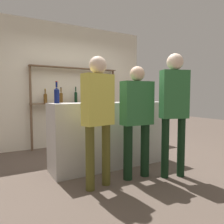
% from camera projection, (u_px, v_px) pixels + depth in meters
% --- Properties ---
extents(ground_plane, '(16.00, 16.00, 0.00)m').
position_uv_depth(ground_plane, '(112.00, 165.00, 3.69)').
color(ground_plane, brown).
extents(bar_counter, '(2.04, 0.53, 1.06)m').
position_uv_depth(bar_counter, '(112.00, 134.00, 3.65)').
color(bar_counter, '#B7B2AD').
rests_on(bar_counter, ground_plane).
extents(back_wall, '(3.64, 0.12, 2.80)m').
position_uv_depth(back_wall, '(73.00, 86.00, 5.20)').
color(back_wall, beige).
rests_on(back_wall, ground_plane).
extents(back_shelf, '(2.05, 0.18, 1.81)m').
position_uv_depth(back_shelf, '(76.00, 95.00, 5.06)').
color(back_shelf, brown).
rests_on(back_shelf, ground_plane).
extents(counter_bottle_0, '(0.08, 0.08, 0.39)m').
position_uv_depth(counter_bottle_0, '(148.00, 94.00, 4.10)').
color(counter_bottle_0, black).
rests_on(counter_bottle_0, bar_counter).
extents(counter_bottle_1, '(0.08, 0.08, 0.32)m').
position_uv_depth(counter_bottle_1, '(57.00, 95.00, 3.20)').
color(counter_bottle_1, '#0F1956').
rests_on(counter_bottle_1, bar_counter).
extents(counter_bottle_2, '(0.07, 0.07, 0.37)m').
position_uv_depth(counter_bottle_2, '(107.00, 94.00, 3.63)').
color(counter_bottle_2, brown).
rests_on(counter_bottle_2, bar_counter).
extents(counter_bottle_3, '(0.07, 0.07, 0.35)m').
position_uv_depth(counter_bottle_3, '(93.00, 94.00, 3.25)').
color(counter_bottle_3, '#0F1956').
rests_on(counter_bottle_3, bar_counter).
extents(wine_glass, '(0.08, 0.08, 0.16)m').
position_uv_depth(wine_glass, '(153.00, 96.00, 3.94)').
color(wine_glass, silver).
rests_on(wine_glass, bar_counter).
extents(customer_left, '(0.43, 0.25, 1.66)m').
position_uv_depth(customer_left, '(98.00, 111.00, 2.73)').
color(customer_left, brown).
rests_on(customer_left, ground_plane).
extents(customer_right, '(0.42, 0.29, 1.76)m').
position_uv_depth(customer_right, '(174.00, 103.00, 3.09)').
color(customer_right, black).
rests_on(customer_right, ground_plane).
extents(server_behind_counter, '(0.42, 0.22, 1.59)m').
position_uv_depth(server_behind_counter, '(94.00, 107.00, 4.37)').
color(server_behind_counter, brown).
rests_on(server_behind_counter, ground_plane).
extents(customer_center, '(0.46, 0.22, 1.58)m').
position_uv_depth(customer_center, '(137.00, 114.00, 3.06)').
color(customer_center, black).
rests_on(customer_center, ground_plane).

